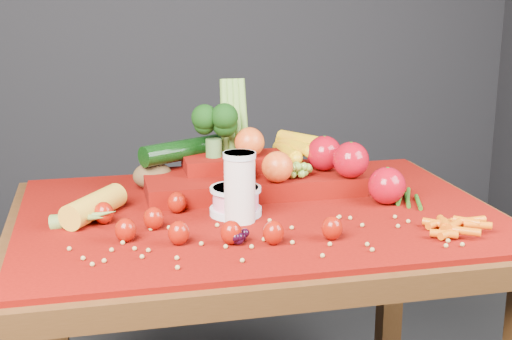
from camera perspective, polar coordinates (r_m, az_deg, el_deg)
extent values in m
cube|color=#38200C|center=(1.62, 0.16, -4.46)|extent=(1.10, 0.80, 0.05)
cube|color=#38200C|center=(2.04, -15.66, -12.32)|extent=(0.06, 0.06, 0.70)
cube|color=#38200C|center=(2.19, 10.65, -9.99)|extent=(0.06, 0.06, 0.70)
cube|color=#6D0903|center=(1.61, 0.16, -3.42)|extent=(1.05, 0.75, 0.01)
cylinder|color=beige|center=(1.51, -1.32, -1.38)|extent=(0.07, 0.07, 0.15)
cylinder|color=silver|center=(1.49, -1.34, 1.19)|extent=(0.07, 0.07, 0.01)
cylinder|color=silver|center=(1.57, -1.63, -3.30)|extent=(0.12, 0.12, 0.02)
cylinder|color=pink|center=(1.56, -1.64, -2.21)|extent=(0.10, 0.10, 0.05)
cylinder|color=silver|center=(1.56, -1.65, -1.52)|extent=(0.11, 0.11, 0.01)
ellipsoid|color=maroon|center=(1.49, -8.20, -3.85)|extent=(0.04, 0.04, 0.05)
cone|color=#1B4F0E|center=(1.48, -8.23, -3.01)|extent=(0.03, 0.03, 0.01)
ellipsoid|color=maroon|center=(1.43, -10.39, -4.75)|extent=(0.04, 0.04, 0.05)
cone|color=#1B4F0E|center=(1.42, -10.44, -3.87)|extent=(0.03, 0.03, 0.01)
ellipsoid|color=maroon|center=(1.40, -6.20, -5.03)|extent=(0.04, 0.04, 0.05)
cone|color=#1B4F0E|center=(1.39, -6.23, -4.13)|extent=(0.03, 0.03, 0.01)
ellipsoid|color=maroon|center=(1.39, -2.00, -5.02)|extent=(0.04, 0.04, 0.05)
cone|color=#1B4F0E|center=(1.39, -2.01, -4.12)|extent=(0.03, 0.03, 0.01)
ellipsoid|color=maroon|center=(1.39, 1.40, -5.04)|extent=(0.04, 0.04, 0.05)
cone|color=#1B4F0E|center=(1.38, 1.41, -4.14)|extent=(0.03, 0.03, 0.01)
ellipsoid|color=maroon|center=(1.42, 6.10, -4.65)|extent=(0.04, 0.04, 0.05)
cone|color=#1B4F0E|center=(1.42, 6.13, -3.77)|extent=(0.03, 0.03, 0.01)
ellipsoid|color=maroon|center=(1.59, -6.35, -2.60)|extent=(0.04, 0.04, 0.05)
cone|color=#1B4F0E|center=(1.58, -6.37, -1.80)|extent=(0.03, 0.03, 0.01)
ellipsoid|color=maroon|center=(1.54, -12.10, -3.38)|extent=(0.04, 0.04, 0.05)
cone|color=#1B4F0E|center=(1.54, -12.14, -2.56)|extent=(0.03, 0.03, 0.01)
cylinder|color=gold|center=(1.58, -12.82, -2.84)|extent=(0.15, 0.18, 0.06)
ellipsoid|color=#4F3F21|center=(1.78, -8.26, -0.46)|extent=(0.10, 0.07, 0.07)
cube|color=#6D0903|center=(1.74, -0.31, -0.99)|extent=(0.52, 0.22, 0.04)
cube|color=#6D0903|center=(1.78, -1.29, 0.64)|extent=(0.28, 0.12, 0.03)
sphere|color=#9C0011|center=(1.70, 7.59, 0.80)|extent=(0.09, 0.09, 0.09)
sphere|color=#9C0011|center=(1.67, 10.43, -1.24)|extent=(0.09, 0.09, 0.09)
sphere|color=#9C0011|center=(1.76, 5.47, 1.34)|extent=(0.09, 0.09, 0.09)
sphere|color=#B72E0A|center=(1.67, -1.28, 0.43)|extent=(0.07, 0.07, 0.07)
sphere|color=#B72E0A|center=(1.65, 1.72, 0.25)|extent=(0.07, 0.07, 0.07)
sphere|color=#B72E0A|center=(1.75, -0.53, 2.24)|extent=(0.07, 0.07, 0.07)
cylinder|color=#E2BA00|center=(1.82, 1.90, 0.95)|extent=(0.06, 0.16, 0.04)
cylinder|color=#E2BA00|center=(1.82, 2.51, 1.44)|extent=(0.04, 0.15, 0.04)
cylinder|color=#E2BA00|center=(1.82, 3.12, 1.93)|extent=(0.07, 0.16, 0.04)
cylinder|color=#E2BA00|center=(1.82, 3.58, 2.42)|extent=(0.10, 0.15, 0.04)
cylinder|color=#3F662D|center=(1.76, -3.40, 1.79)|extent=(0.04, 0.04, 0.04)
cylinder|color=olive|center=(1.79, -2.51, 3.76)|extent=(0.03, 0.06, 0.22)
cylinder|color=olive|center=(1.79, -2.01, 3.79)|extent=(0.02, 0.06, 0.22)
cylinder|color=olive|center=(1.80, -1.51, 3.81)|extent=(0.02, 0.06, 0.22)
cylinder|color=olive|center=(1.80, -1.01, 3.83)|extent=(0.03, 0.06, 0.22)
cylinder|color=black|center=(1.79, -5.96, 1.58)|extent=(0.22, 0.15, 0.05)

